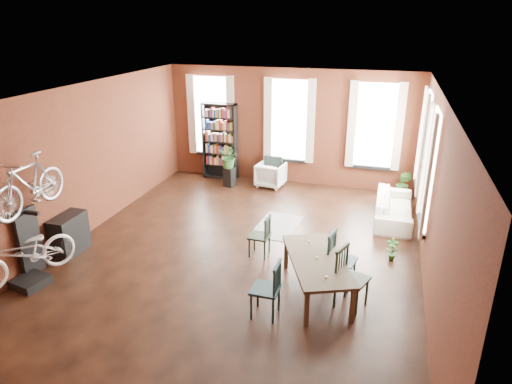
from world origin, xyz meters
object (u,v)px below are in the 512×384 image
at_px(bookshelf, 220,141).
at_px(console_table, 69,234).
at_px(dining_chair_d, 342,260).
at_px(cream_sofa, 394,203).
at_px(plant_stand, 230,177).
at_px(white_armchair, 271,174).
at_px(dining_table, 316,275).
at_px(dining_chair_b, 259,236).
at_px(bike_trainer, 31,282).
at_px(dining_chair_a, 265,289).
at_px(dining_chair_c, 352,279).
at_px(bicycle_floor, 20,232).

height_order(bookshelf, console_table, bookshelf).
xyz_separation_m(dining_chair_d, cream_sofa, (0.86, 3.18, -0.09)).
bearing_deg(plant_stand, white_armchair, 16.03).
relative_size(dining_table, dining_chair_d, 1.91).
height_order(dining_chair_b, plant_stand, dining_chair_b).
bearing_deg(dining_chair_d, bike_trainer, 117.68).
distance_m(dining_chair_a, bookshelf, 6.84).
xyz_separation_m(dining_chair_a, dining_chair_c, (1.28, 0.62, 0.04)).
bearing_deg(white_armchair, plant_stand, 23.35).
distance_m(cream_sofa, bicycle_floor, 7.80).
bearing_deg(dining_chair_c, cream_sofa, 10.77).
height_order(dining_table, white_armchair, white_armchair).
xyz_separation_m(dining_chair_b, white_armchair, (-0.80, 3.92, -0.05)).
height_order(dining_chair_c, cream_sofa, dining_chair_c).
height_order(dining_chair_d, bookshelf, bookshelf).
height_order(dining_chair_a, cream_sofa, dining_chair_a).
relative_size(dining_chair_c, white_armchair, 1.39).
bearing_deg(white_armchair, bookshelf, -3.75).
bearing_deg(white_armchair, dining_chair_b, 108.82).
xyz_separation_m(dining_table, bike_trainer, (-4.88, -1.24, -0.25)).
bearing_deg(bike_trainer, cream_sofa, 37.87).
bearing_deg(dining_chair_b, dining_chair_c, 59.41).
relative_size(dining_chair_b, white_armchair, 1.14).
height_order(dining_chair_d, console_table, dining_chair_d).
bearing_deg(cream_sofa, bookshelf, 71.05).
bearing_deg(cream_sofa, white_armchair, 67.47).
xyz_separation_m(console_table, bicycle_floor, (0.10, -1.27, 0.66)).
bearing_deg(dining_chair_b, dining_chair_a, 21.01).
distance_m(dining_chair_a, cream_sofa, 4.79).
xyz_separation_m(dining_chair_a, dining_chair_d, (1.05, 1.21, 0.02)).
distance_m(dining_chair_c, console_table, 5.61).
relative_size(dining_table, bookshelf, 0.86).
xyz_separation_m(bookshelf, bicycle_floor, (-1.18, -6.47, -0.04)).
bearing_deg(bike_trainer, bicycle_floor, -150.52).
distance_m(cream_sofa, bike_trainer, 7.77).
height_order(dining_chair_b, dining_chair_d, dining_chair_d).
height_order(dining_chair_a, bike_trainer, dining_chair_a).
xyz_separation_m(dining_chair_b, cream_sofa, (2.54, 2.54, -0.01)).
bearing_deg(dining_chair_a, bookshelf, -152.59).
height_order(dining_chair_c, bicycle_floor, bicycle_floor).
distance_m(dining_table, bicycle_floor, 5.10).
distance_m(bookshelf, console_table, 5.40).
bearing_deg(white_armchair, bike_trainer, 72.94).
height_order(bookshelf, bicycle_floor, bookshelf).
relative_size(bike_trainer, plant_stand, 0.98).
distance_m(dining_table, dining_chair_d, 0.54).
distance_m(dining_chair_b, bicycle_floor, 4.28).
height_order(dining_chair_b, dining_chair_c, dining_chair_c).
height_order(dining_chair_d, plant_stand, dining_chair_d).
distance_m(dining_chair_d, bike_trainer, 5.51).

